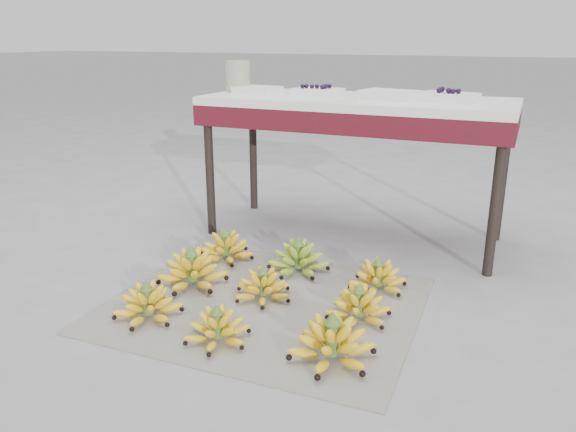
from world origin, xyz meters
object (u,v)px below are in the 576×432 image
at_px(vendor_table, 356,114).
at_px(tray_far_left, 258,90).
at_px(bunch_mid_center, 263,287).
at_px(bunch_back_right, 378,278).
at_px(bunch_front_center, 217,329).
at_px(bunch_back_center, 298,260).
at_px(tray_left, 318,92).
at_px(bunch_front_left, 148,305).
at_px(tray_right, 390,95).
at_px(bunch_back_left, 226,248).
at_px(bunch_mid_left, 192,271).
at_px(bunch_front_right, 332,343).
at_px(newspaper_mat, 265,304).
at_px(bunch_mid_right, 359,307).
at_px(glass_jar, 238,76).
at_px(tray_far_right, 448,97).

relative_size(vendor_table, tray_far_left, 6.15).
distance_m(bunch_mid_center, bunch_back_right, 0.51).
bearing_deg(bunch_mid_center, bunch_front_center, -81.53).
relative_size(bunch_mid_center, bunch_back_center, 0.85).
distance_m(bunch_front_center, tray_left, 1.49).
height_order(bunch_front_left, vendor_table, vendor_table).
bearing_deg(tray_right, vendor_table, 172.23).
height_order(bunch_front_left, bunch_mid_center, bunch_front_left).
bearing_deg(tray_left, bunch_back_left, -113.69).
bearing_deg(bunch_mid_left, tray_left, 67.46).
height_order(bunch_front_right, bunch_back_right, bunch_front_right).
distance_m(bunch_back_right, tray_left, 1.10).
distance_m(bunch_front_right, bunch_mid_left, 0.84).
relative_size(newspaper_mat, bunch_mid_right, 4.04).
xyz_separation_m(bunch_front_center, vendor_table, (0.11, 1.30, 0.62)).
bearing_deg(bunch_front_center, glass_jar, 138.69).
bearing_deg(bunch_back_left, newspaper_mat, -51.81).
distance_m(bunch_mid_left, bunch_back_right, 0.82).
distance_m(bunch_mid_center, tray_far_left, 1.25).
bearing_deg(bunch_back_right, tray_far_right, 54.67).
height_order(newspaper_mat, bunch_back_center, bunch_back_center).
height_order(tray_left, glass_jar, glass_jar).
bearing_deg(bunch_front_left, bunch_mid_left, 76.23).
xyz_separation_m(bunch_front_left, glass_jar, (-0.25, 1.27, 0.79)).
xyz_separation_m(bunch_back_center, tray_left, (-0.13, 0.58, 0.72)).
relative_size(bunch_mid_left, vendor_table, 0.22).
height_order(bunch_back_left, bunch_back_right, bunch_back_left).
relative_size(bunch_back_center, tray_far_right, 1.10).
bearing_deg(bunch_front_center, tray_far_left, 133.93).
bearing_deg(bunch_mid_right, bunch_mid_center, 164.05).
distance_m(newspaper_mat, bunch_mid_right, 0.40).
distance_m(bunch_front_left, bunch_mid_center, 0.48).
height_order(bunch_front_right, tray_far_left, tray_far_left).
xyz_separation_m(bunch_mid_left, bunch_back_left, (-0.01, 0.32, -0.01)).
bearing_deg(bunch_front_left, tray_right, 47.51).
relative_size(newspaper_mat, bunch_front_center, 3.87).
bearing_deg(bunch_front_right, tray_right, 80.04).
xyz_separation_m(bunch_mid_center, bunch_back_left, (-0.36, 0.32, 0.00)).
xyz_separation_m(bunch_mid_right, tray_far_right, (0.15, 0.91, 0.73)).
relative_size(bunch_front_center, bunch_mid_left, 0.94).
bearing_deg(bunch_front_center, bunch_mid_right, 64.93).
relative_size(bunch_mid_right, glass_jar, 1.79).
distance_m(bunch_front_right, tray_right, 1.43).
bearing_deg(bunch_back_center, tray_far_left, 119.33).
height_order(bunch_mid_center, glass_jar, glass_jar).
distance_m(bunch_back_right, vendor_table, 0.94).
xyz_separation_m(bunch_back_left, glass_jar, (-0.24, 0.61, 0.79)).
bearing_deg(bunch_back_left, tray_right, 32.31).
height_order(bunch_front_left, glass_jar, glass_jar).
xyz_separation_m(newspaper_mat, bunch_mid_right, (0.40, 0.02, 0.06)).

